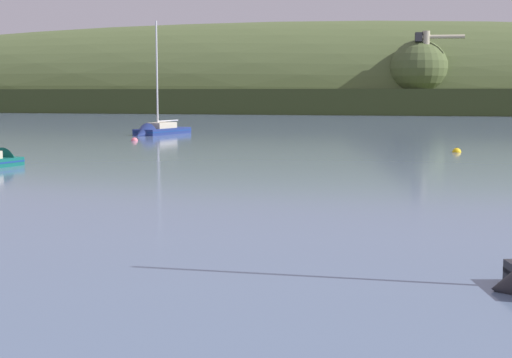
{
  "coord_description": "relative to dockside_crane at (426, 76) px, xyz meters",
  "views": [
    {
      "loc": [
        9.06,
        -3.09,
        5.08
      ],
      "look_at": [
        0.72,
        26.35,
        1.38
      ],
      "focal_mm": 50.07,
      "sensor_mm": 36.0,
      "label": 1
    }
  ],
  "objects": [
    {
      "name": "far_shoreline_hill",
      "position": [
        -42.89,
        24.16,
        -8.77
      ],
      "size": [
        538.99,
        88.69,
        50.26
      ],
      "rotation": [
        0.0,
        0.0,
        0.04
      ],
      "color": "#35401E",
      "rests_on": "ground"
    },
    {
      "name": "dockside_crane",
      "position": [
        0.0,
        0.0,
        0.0
      ],
      "size": [
        11.46,
        4.34,
        19.56
      ],
      "rotation": [
        0.0,
        0.0,
        0.13
      ],
      "color": "#4C4C51",
      "rests_on": "ground"
    },
    {
      "name": "sailboat_near_mooring",
      "position": [
        -27.71,
        -94.35,
        -8.92
      ],
      "size": [
        4.78,
        9.76,
        15.07
      ],
      "rotation": [
        0.0,
        0.0,
        4.5
      ],
      "color": "navy",
      "rests_on": "ground"
    },
    {
      "name": "mooring_buoy_foreground",
      "position": [
        -25.42,
        -105.61,
        -9.15
      ],
      "size": [
        0.73,
        0.73,
        0.81
      ],
      "color": "#E06675",
      "rests_on": "ground"
    },
    {
      "name": "mooring_buoy_midchannel",
      "position": [
        7.69,
        -111.49,
        -9.15
      ],
      "size": [
        0.75,
        0.75,
        0.83
      ],
      "color": "yellow",
      "rests_on": "ground"
    }
  ]
}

